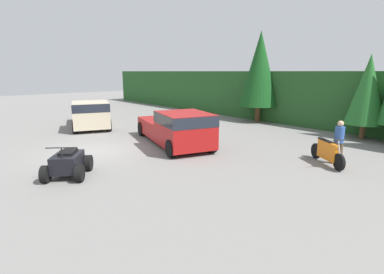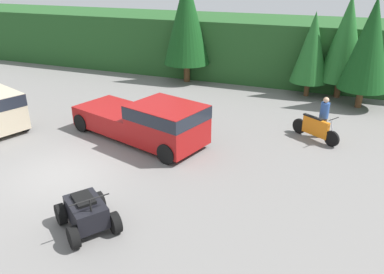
# 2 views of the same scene
# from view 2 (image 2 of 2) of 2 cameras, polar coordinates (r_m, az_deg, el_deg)

# --- Properties ---
(ground_plane) EXTENTS (80.00, 80.00, 0.00)m
(ground_plane) POSITION_cam_2_polar(r_m,az_deg,el_deg) (13.79, -19.16, -5.35)
(ground_plane) COLOR slate
(hillside_backdrop) EXTENTS (44.00, 6.00, 3.66)m
(hillside_backdrop) POSITION_cam_2_polar(r_m,az_deg,el_deg) (26.66, 2.95, 13.99)
(hillside_backdrop) COLOR #235123
(hillside_backdrop) RESTS_ON ground_plane
(tree_left) EXTENTS (2.84, 2.84, 6.45)m
(tree_left) POSITION_cam_2_polar(r_m,az_deg,el_deg) (23.42, -0.83, 17.48)
(tree_left) COLOR brown
(tree_left) RESTS_ON ground_plane
(tree_mid_left) EXTENTS (2.01, 2.01, 4.56)m
(tree_mid_left) POSITION_cam_2_polar(r_m,az_deg,el_deg) (21.56, 17.82, 12.82)
(tree_mid_left) COLOR brown
(tree_mid_left) RESTS_ON ground_plane
(tree_mid_right) EXTENTS (2.38, 2.38, 5.42)m
(tree_mid_right) POSITION_cam_2_polar(r_m,az_deg,el_deg) (21.82, 22.40, 13.66)
(tree_mid_right) COLOR brown
(tree_mid_right) RESTS_ON ground_plane
(tree_right) EXTENTS (2.40, 2.40, 5.45)m
(tree_right) POSITION_cam_2_polar(r_m,az_deg,el_deg) (20.47, 25.43, 12.63)
(tree_right) COLOR brown
(tree_right) RESTS_ON ground_plane
(pickup_truck_red) EXTENTS (6.33, 3.76, 1.78)m
(pickup_truck_red) POSITION_cam_2_polar(r_m,az_deg,el_deg) (15.18, -6.63, 2.55)
(pickup_truck_red) COLOR maroon
(pickup_truck_red) RESTS_ON ground_plane
(dirt_bike) EXTENTS (1.97, 1.35, 1.18)m
(dirt_bike) POSITION_cam_2_polar(r_m,az_deg,el_deg) (16.27, 18.29, 1.22)
(dirt_bike) COLOR black
(dirt_bike) RESTS_ON ground_plane
(quad_atv) EXTENTS (2.21, 2.11, 1.18)m
(quad_atv) POSITION_cam_2_polar(r_m,az_deg,el_deg) (10.70, -15.76, -11.11)
(quad_atv) COLOR black
(quad_atv) RESTS_ON ground_plane
(rider_person) EXTENTS (0.51, 0.51, 1.75)m
(rider_person) POSITION_cam_2_polar(r_m,az_deg,el_deg) (16.46, 19.44, 3.07)
(rider_person) COLOR brown
(rider_person) RESTS_ON ground_plane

